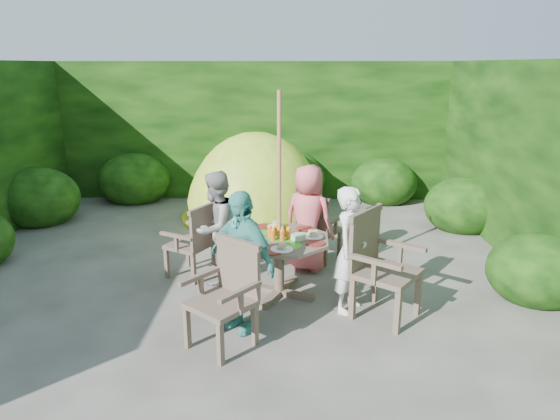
{
  "coord_description": "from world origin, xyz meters",
  "views": [
    {
      "loc": [
        0.68,
        -5.6,
        2.44
      ],
      "look_at": [
        0.57,
        -0.16,
        0.85
      ],
      "focal_mm": 32.0,
      "sensor_mm": 36.0,
      "label": 1
    }
  ],
  "objects_px": {
    "garden_chair_left": "(195,240)",
    "parasol_pole": "(279,198)",
    "dome_tent": "(256,216)",
    "garden_chair_front": "(227,293)",
    "patio_table": "(280,247)",
    "child_back": "(308,218)",
    "garden_chair_back": "(317,227)",
    "garden_chair_right": "(379,263)",
    "child_right": "(351,250)",
    "child_left": "(216,228)",
    "child_front": "(242,261)"
  },
  "relations": [
    {
      "from": "patio_table",
      "to": "garden_chair_right",
      "type": "height_order",
      "value": "garden_chair_right"
    },
    {
      "from": "parasol_pole",
      "to": "garden_chair_left",
      "type": "bearing_deg",
      "value": 155.41
    },
    {
      "from": "garden_chair_left",
      "to": "dome_tent",
      "type": "distance_m",
      "value": 2.59
    },
    {
      "from": "child_left",
      "to": "child_back",
      "type": "height_order",
      "value": "child_back"
    },
    {
      "from": "garden_chair_left",
      "to": "garden_chair_back",
      "type": "height_order",
      "value": "garden_chair_left"
    },
    {
      "from": "garden_chair_front",
      "to": "child_left",
      "type": "xyz_separation_m",
      "value": [
        -0.28,
        1.34,
        0.16
      ]
    },
    {
      "from": "garden_chair_back",
      "to": "garden_chair_front",
      "type": "relative_size",
      "value": 0.93
    },
    {
      "from": "parasol_pole",
      "to": "dome_tent",
      "type": "relative_size",
      "value": 0.75
    },
    {
      "from": "garden_chair_left",
      "to": "child_back",
      "type": "relative_size",
      "value": 0.65
    },
    {
      "from": "child_right",
      "to": "garden_chair_front",
      "type": "bearing_deg",
      "value": 148.34
    },
    {
      "from": "garden_chair_left",
      "to": "garden_chair_front",
      "type": "distance_m",
      "value": 1.57
    },
    {
      "from": "garden_chair_left",
      "to": "parasol_pole",
      "type": "bearing_deg",
      "value": 93.05
    },
    {
      "from": "child_back",
      "to": "parasol_pole",
      "type": "bearing_deg",
      "value": 94.74
    },
    {
      "from": "garden_chair_left",
      "to": "child_right",
      "type": "relative_size",
      "value": 0.66
    },
    {
      "from": "child_right",
      "to": "child_back",
      "type": "height_order",
      "value": "child_back"
    },
    {
      "from": "child_right",
      "to": "child_left",
      "type": "height_order",
      "value": "child_left"
    },
    {
      "from": "garden_chair_back",
      "to": "child_back",
      "type": "bearing_deg",
      "value": 98.75
    },
    {
      "from": "garden_chair_right",
      "to": "child_front",
      "type": "height_order",
      "value": "child_front"
    },
    {
      "from": "patio_table",
      "to": "child_left",
      "type": "relative_size",
      "value": 1.14
    },
    {
      "from": "garden_chair_left",
      "to": "garden_chair_back",
      "type": "distance_m",
      "value": 1.56
    },
    {
      "from": "child_back",
      "to": "garden_chair_back",
      "type": "bearing_deg",
      "value": -83.52
    },
    {
      "from": "garden_chair_left",
      "to": "garden_chair_front",
      "type": "relative_size",
      "value": 0.93
    },
    {
      "from": "garden_chair_front",
      "to": "child_back",
      "type": "xyz_separation_m",
      "value": [
        0.78,
        1.73,
        0.16
      ]
    },
    {
      "from": "patio_table",
      "to": "garden_chair_back",
      "type": "height_order",
      "value": "garden_chair_back"
    },
    {
      "from": "patio_table",
      "to": "child_right",
      "type": "height_order",
      "value": "child_right"
    },
    {
      "from": "parasol_pole",
      "to": "garden_chair_back",
      "type": "distance_m",
      "value": 1.28
    },
    {
      "from": "dome_tent",
      "to": "child_left",
      "type": "bearing_deg",
      "value": -75.91
    },
    {
      "from": "garden_chair_back",
      "to": "child_front",
      "type": "distance_m",
      "value": 1.92
    },
    {
      "from": "garden_chair_back",
      "to": "dome_tent",
      "type": "relative_size",
      "value": 0.29
    },
    {
      "from": "patio_table",
      "to": "parasol_pole",
      "type": "bearing_deg",
      "value": 168.01
    },
    {
      "from": "garden_chair_back",
      "to": "child_right",
      "type": "distance_m",
      "value": 1.38
    },
    {
      "from": "child_front",
      "to": "dome_tent",
      "type": "xyz_separation_m",
      "value": [
        -0.13,
        3.67,
        -0.68
      ]
    },
    {
      "from": "garden_chair_back",
      "to": "child_front",
      "type": "relative_size",
      "value": 0.63
    },
    {
      "from": "child_right",
      "to": "child_left",
      "type": "relative_size",
      "value": 1.0
    },
    {
      "from": "patio_table",
      "to": "parasol_pole",
      "type": "xyz_separation_m",
      "value": [
        -0.0,
        0.0,
        0.55
      ]
    },
    {
      "from": "garden_chair_front",
      "to": "child_back",
      "type": "relative_size",
      "value": 0.7
    },
    {
      "from": "child_right",
      "to": "child_front",
      "type": "distance_m",
      "value": 1.13
    },
    {
      "from": "child_left",
      "to": "dome_tent",
      "type": "distance_m",
      "value": 2.7
    },
    {
      "from": "patio_table",
      "to": "garden_chair_front",
      "type": "xyz_separation_m",
      "value": [
        -0.45,
        -1.01,
        -0.06
      ]
    },
    {
      "from": "garden_chair_left",
      "to": "child_front",
      "type": "relative_size",
      "value": 0.63
    },
    {
      "from": "garden_chair_left",
      "to": "child_front",
      "type": "distance_m",
      "value": 1.38
    },
    {
      "from": "child_front",
      "to": "dome_tent",
      "type": "relative_size",
      "value": 0.46
    },
    {
      "from": "child_right",
      "to": "garden_chair_right",
      "type": "bearing_deg",
      "value": -82.74
    },
    {
      "from": "patio_table",
      "to": "parasol_pole",
      "type": "height_order",
      "value": "parasol_pole"
    },
    {
      "from": "garden_chair_back",
      "to": "child_back",
      "type": "distance_m",
      "value": 0.36
    },
    {
      "from": "garden_chair_front",
      "to": "child_left",
      "type": "height_order",
      "value": "child_left"
    },
    {
      "from": "garden_chair_left",
      "to": "child_left",
      "type": "xyz_separation_m",
      "value": [
        0.28,
        -0.12,
        0.2
      ]
    },
    {
      "from": "child_front",
      "to": "child_right",
      "type": "bearing_deg",
      "value": 61.01
    },
    {
      "from": "patio_table",
      "to": "garden_chair_left",
      "type": "bearing_deg",
      "value": 155.45
    },
    {
      "from": "garden_chair_right",
      "to": "dome_tent",
      "type": "bearing_deg",
      "value": 59.58
    }
  ]
}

